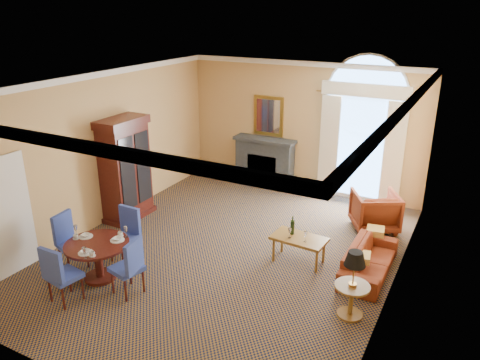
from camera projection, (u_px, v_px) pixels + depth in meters
The scene contains 12 objects.
ground at pixel (228, 252), 8.94m from camera, with size 7.50×7.50×0.00m, color #111936.
room_envelope at pixel (243, 116), 8.62m from camera, with size 6.04×7.52×3.45m.
armoire at pixel (125, 171), 10.05m from camera, with size 0.64×1.14×2.24m.
dining_table at pixel (98, 252), 7.90m from camera, with size 1.08×1.08×0.88m.
dining_chair_north at pixel (127, 231), 8.51m from camera, with size 0.54×0.54×1.01m.
dining_chair_south at pixel (58, 272), 7.20m from camera, with size 0.51×0.51×1.01m.
dining_chair_east at pixel (130, 264), 7.43m from camera, with size 0.54×0.54×1.01m.
dining_chair_west at pixel (68, 237), 8.28m from camera, with size 0.57×0.57×1.01m.
sofa at pixel (369, 260), 8.16m from camera, with size 1.73×0.68×0.51m, color maroon.
armchair at pixel (375, 211), 9.72m from camera, with size 0.88×0.90×0.82m, color maroon.
coffee_table at pixel (299, 239), 8.45m from camera, with size 1.01×0.61×0.85m.
side_table at pixel (353, 276), 6.87m from camera, with size 0.53×0.53×1.07m.
Camera 1 is at (3.91, -6.85, 4.44)m, focal length 35.00 mm.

